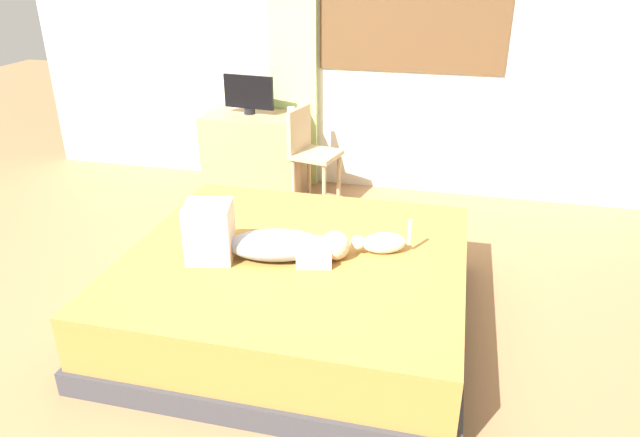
% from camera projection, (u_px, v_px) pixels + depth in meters
% --- Properties ---
extents(ground_plane, '(16.00, 16.00, 0.00)m').
position_uv_depth(ground_plane, '(272.00, 335.00, 3.46)').
color(ground_plane, olive).
extents(back_wall_with_window, '(6.40, 0.14, 2.90)m').
position_uv_depth(back_wall_with_window, '(358.00, 29.00, 5.13)').
color(back_wall_with_window, silver).
rests_on(back_wall_with_window, ground).
extents(bed, '(2.03, 1.90, 0.47)m').
position_uv_depth(bed, '(296.00, 288.00, 3.51)').
color(bed, '#38383D').
rests_on(bed, ground).
extents(person_lying, '(0.94, 0.44, 0.34)m').
position_uv_depth(person_lying, '(259.00, 240.00, 3.32)').
color(person_lying, '#8C939E').
rests_on(person_lying, bed).
extents(cat, '(0.35, 0.18, 0.21)m').
position_uv_depth(cat, '(381.00, 243.00, 3.39)').
color(cat, silver).
rests_on(cat, bed).
extents(desk, '(0.90, 0.56, 0.74)m').
position_uv_depth(desk, '(256.00, 153.00, 5.42)').
color(desk, '#997A56').
rests_on(desk, ground).
extents(tv_monitor, '(0.48, 0.10, 0.35)m').
position_uv_depth(tv_monitor, '(249.00, 94.00, 5.20)').
color(tv_monitor, black).
rests_on(tv_monitor, desk).
extents(cup, '(0.07, 0.07, 0.09)m').
position_uv_depth(cup, '(291.00, 112.00, 5.14)').
color(cup, white).
rests_on(cup, desk).
extents(chair_by_desk, '(0.45, 0.45, 0.86)m').
position_uv_depth(chair_by_desk, '(309.00, 148.00, 5.10)').
color(chair_by_desk, tan).
rests_on(chair_by_desk, ground).
extents(curtain_left, '(0.44, 0.06, 2.66)m').
position_uv_depth(curtain_left, '(293.00, 44.00, 5.20)').
color(curtain_left, '#ADCC75').
rests_on(curtain_left, ground).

